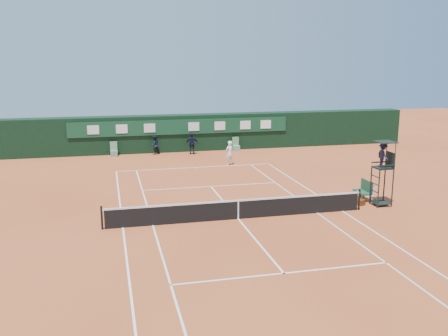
# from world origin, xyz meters

# --- Properties ---
(ground) EXTENTS (90.00, 90.00, 0.00)m
(ground) POSITION_xyz_m (0.00, 0.00, 0.00)
(ground) COLOR #B7532B
(ground) RESTS_ON ground
(court_lines) EXTENTS (11.05, 23.85, 0.01)m
(court_lines) POSITION_xyz_m (0.00, 0.00, 0.01)
(court_lines) COLOR silver
(court_lines) RESTS_ON ground
(tennis_net) EXTENTS (12.90, 0.10, 1.10)m
(tennis_net) POSITION_xyz_m (0.00, 0.00, 0.51)
(tennis_net) COLOR black
(tennis_net) RESTS_ON ground
(back_wall) EXTENTS (40.00, 1.65, 3.00)m
(back_wall) POSITION_xyz_m (0.00, 18.74, 1.51)
(back_wall) COLOR black
(back_wall) RESTS_ON ground
(linesman_chair_left) EXTENTS (0.55, 0.50, 1.15)m
(linesman_chair_left) POSITION_xyz_m (-5.50, 17.48, 0.32)
(linesman_chair_left) COLOR #54805E
(linesman_chair_left) RESTS_ON ground
(linesman_chair_right) EXTENTS (0.55, 0.50, 1.15)m
(linesman_chair_right) POSITION_xyz_m (4.50, 17.48, 0.32)
(linesman_chair_right) COLOR #60936B
(linesman_chair_right) RESTS_ON ground
(umpire_chair) EXTENTS (0.96, 0.95, 3.42)m
(umpire_chair) POSITION_xyz_m (7.90, 0.47, 2.46)
(umpire_chair) COLOR black
(umpire_chair) RESTS_ON ground
(player_bench) EXTENTS (0.56, 1.20, 1.10)m
(player_bench) POSITION_xyz_m (7.57, 1.62, 0.60)
(player_bench) COLOR #1A432B
(player_bench) RESTS_ON ground
(tennis_bag) EXTENTS (0.60, 0.88, 0.30)m
(tennis_bag) POSITION_xyz_m (6.85, 0.97, 0.15)
(tennis_bag) COLOR black
(tennis_bag) RESTS_ON ground
(cooler) EXTENTS (0.57, 0.57, 0.65)m
(cooler) POSITION_xyz_m (8.23, 2.46, 0.33)
(cooler) COLOR white
(cooler) RESTS_ON ground
(tennis_ball) EXTENTS (0.07, 0.07, 0.07)m
(tennis_ball) POSITION_xyz_m (-1.50, 8.69, 0.03)
(tennis_ball) COLOR yellow
(tennis_ball) RESTS_ON ground
(player) EXTENTS (0.77, 0.67, 1.77)m
(player) POSITION_xyz_m (2.61, 12.18, 0.88)
(player) COLOR white
(player) RESTS_ON ground
(ball_kid_left) EXTENTS (0.90, 0.81, 1.53)m
(ball_kid_left) POSITION_xyz_m (-2.26, 17.55, 0.76)
(ball_kid_left) COLOR black
(ball_kid_left) RESTS_ON ground
(ball_kid_right) EXTENTS (1.07, 0.58, 1.73)m
(ball_kid_right) POSITION_xyz_m (0.68, 16.88, 0.87)
(ball_kid_right) COLOR black
(ball_kid_right) RESTS_ON ground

